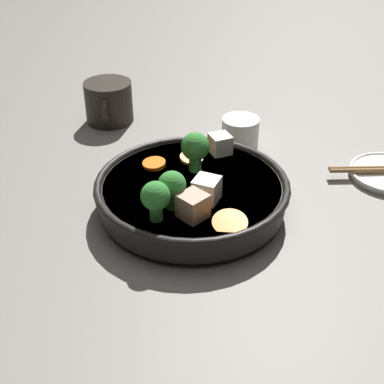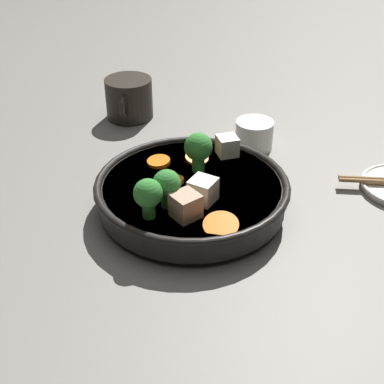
# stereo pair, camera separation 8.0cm
# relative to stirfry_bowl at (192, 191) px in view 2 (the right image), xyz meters

# --- Properties ---
(ground_plane) EXTENTS (3.00, 3.00, 0.00)m
(ground_plane) POSITION_rel_stirfry_bowl_xyz_m (-0.00, 0.00, -0.03)
(ground_plane) COLOR slate
(stirfry_bowl) EXTENTS (0.29, 0.29, 0.11)m
(stirfry_bowl) POSITION_rel_stirfry_bowl_xyz_m (0.00, 0.00, 0.00)
(stirfry_bowl) COLOR black
(stirfry_bowl) RESTS_ON ground_plane
(tea_cup) EXTENTS (0.07, 0.07, 0.05)m
(tea_cup) POSITION_rel_stirfry_bowl_xyz_m (-0.21, 0.09, -0.01)
(tea_cup) COLOR white
(tea_cup) RESTS_ON ground_plane
(dark_mug) EXTENTS (0.12, 0.09, 0.08)m
(dark_mug) POSITION_rel_stirfry_bowl_xyz_m (-0.31, -0.16, 0.01)
(dark_mug) COLOR black
(dark_mug) RESTS_ON ground_plane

